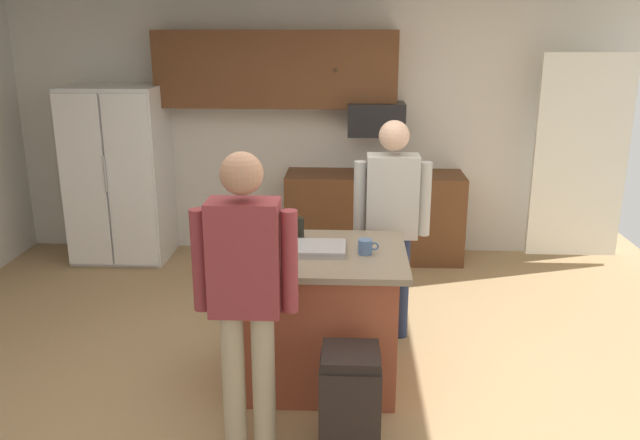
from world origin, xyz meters
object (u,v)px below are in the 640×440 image
at_px(kitchen_island, 318,316).
at_px(mug_blue_stoneware, 366,247).
at_px(trash_bin, 350,400).
at_px(refrigerator, 119,174).
at_px(person_guest_right, 392,216).
at_px(microwave_over_range, 376,119).
at_px(glass_short_whisky, 299,229).
at_px(person_elder_center, 245,285).
at_px(glass_stout_tall, 248,258).
at_px(serving_tray, 312,248).

height_order(kitchen_island, mug_blue_stoneware, mug_blue_stoneware).
distance_m(kitchen_island, mug_blue_stoneware, 0.59).
bearing_deg(trash_bin, refrigerator, 126.98).
relative_size(mug_blue_stoneware, trash_bin, 0.22).
height_order(refrigerator, person_guest_right, refrigerator).
distance_m(microwave_over_range, glass_short_whisky, 2.39).
xyz_separation_m(person_elder_center, trash_bin, (0.57, 0.01, -0.70)).
bearing_deg(glass_short_whisky, glass_stout_tall, -115.93).
bearing_deg(serving_tray, glass_short_whisky, 113.20).
bearing_deg(person_elder_center, trash_bin, -64.46).
xyz_separation_m(kitchen_island, glass_stout_tall, (-0.40, -0.31, 0.52)).
distance_m(microwave_over_range, serving_tray, 2.61).
height_order(microwave_over_range, person_elder_center, person_elder_center).
bearing_deg(person_guest_right, trash_bin, 25.41).
xyz_separation_m(microwave_over_range, person_elder_center, (-0.80, -3.28, -0.45)).
distance_m(kitchen_island, trash_bin, 0.80).
height_order(mug_blue_stoneware, trash_bin, mug_blue_stoneware).
xyz_separation_m(microwave_over_range, person_guest_right, (0.07, -1.83, -0.48)).
distance_m(refrigerator, person_guest_right, 3.17).
xyz_separation_m(person_elder_center, glass_short_whisky, (0.21, 1.00, 0.01)).
bearing_deg(glass_stout_tall, refrigerator, 122.87).
bearing_deg(person_elder_center, serving_tray, 2.52).
distance_m(glass_short_whisky, trash_bin, 1.27).
height_order(person_elder_center, glass_short_whisky, person_elder_center).
distance_m(person_guest_right, glass_stout_tall, 1.35).
xyz_separation_m(person_elder_center, mug_blue_stoneware, (0.66, 0.73, -0.02)).
distance_m(microwave_over_range, person_guest_right, 1.89).
distance_m(person_elder_center, glass_stout_tall, 0.46).
height_order(person_elder_center, mug_blue_stoneware, person_elder_center).
bearing_deg(microwave_over_range, person_guest_right, -87.96).
xyz_separation_m(glass_short_whisky, mug_blue_stoneware, (0.45, -0.27, -0.03)).
bearing_deg(glass_stout_tall, serving_tray, 40.10).
relative_size(refrigerator, glass_short_whisky, 11.09).
relative_size(refrigerator, microwave_over_range, 3.17).
bearing_deg(kitchen_island, person_guest_right, 53.01).
bearing_deg(refrigerator, glass_short_whisky, -47.03).
relative_size(person_guest_right, trash_bin, 2.77).
distance_m(microwave_over_range, person_elder_center, 3.40).
relative_size(microwave_over_range, trash_bin, 0.92).
xyz_separation_m(glass_stout_tall, trash_bin, (0.63, -0.45, -0.68)).
bearing_deg(refrigerator, kitchen_island, -48.08).
distance_m(mug_blue_stoneware, trash_bin, 0.99).
bearing_deg(person_guest_right, mug_blue_stoneware, 20.83).
bearing_deg(refrigerator, mug_blue_stoneware, -44.60).
xyz_separation_m(microwave_over_range, mug_blue_stoneware, (-0.14, -2.54, -0.48)).
bearing_deg(trash_bin, kitchen_island, 106.34).
xyz_separation_m(refrigerator, trash_bin, (2.37, -3.15, -0.58)).
bearing_deg(person_elder_center, mug_blue_stoneware, -17.29).
height_order(person_elder_center, trash_bin, person_elder_center).
relative_size(kitchen_island, serving_tray, 2.62).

